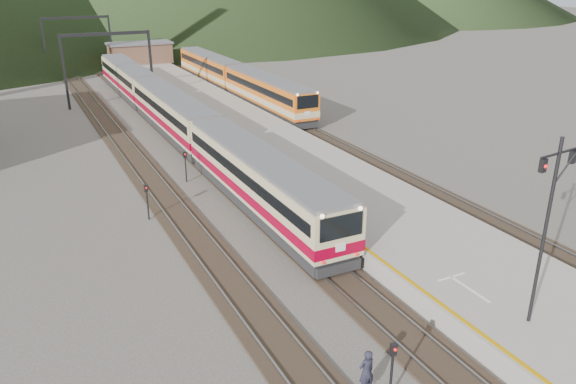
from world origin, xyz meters
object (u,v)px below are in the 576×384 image
main_train (173,113)px  signal_mast (548,215)px  worker (366,372)px  second_train (236,80)px

main_train → signal_mast: bearing=-83.5°
signal_mast → main_train: bearing=96.5°
main_train → worker: main_train is taller
main_train → worker: (-3.33, -36.55, -1.09)m
signal_mast → second_train: bearing=81.8°
main_train → second_train: bearing=49.8°
worker → main_train: bearing=-97.9°
main_train → second_train: (11.50, 13.61, -0.11)m
second_train → main_train: bearing=-130.2°
second_train → signal_mast: bearing=-98.2°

